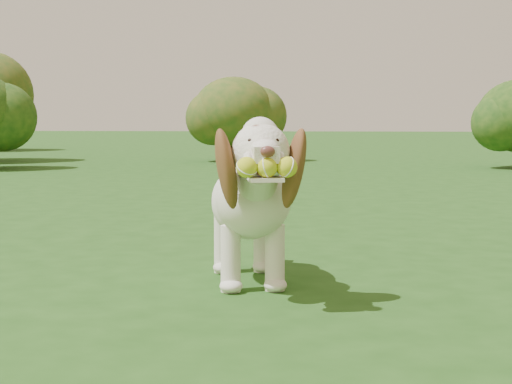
# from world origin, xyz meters

# --- Properties ---
(ground) EXTENTS (80.00, 80.00, 0.00)m
(ground) POSITION_xyz_m (0.00, 0.00, 0.00)
(ground) COLOR #1F4814
(ground) RESTS_ON ground
(dog) EXTENTS (0.55, 1.14, 0.75)m
(dog) POSITION_xyz_m (-0.12, -0.49, 0.40)
(dog) COLOR white
(dog) RESTS_ON ground
(shrub_b) EXTENTS (1.39, 1.39, 1.44)m
(shrub_b) POSITION_xyz_m (-1.55, 9.40, 0.85)
(shrub_b) COLOR #382314
(shrub_b) RESTS_ON ground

